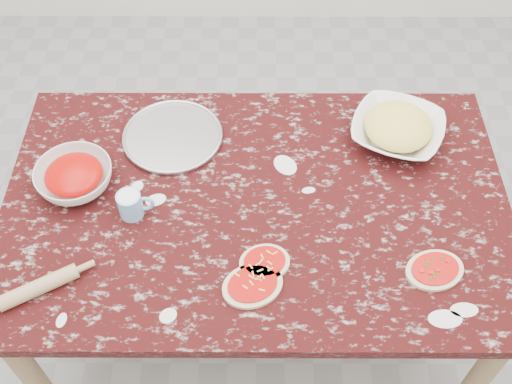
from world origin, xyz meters
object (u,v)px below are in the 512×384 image
object	(u,v)px
cheese_bowl	(397,131)
rolling_pin	(39,287)
sauce_bowl	(75,178)
flour_mug	(131,204)
pizza_tray	(173,137)
worktable	(256,217)

from	to	relation	value
cheese_bowl	rolling_pin	bearing A→B (deg)	-151.30
sauce_bowl	flour_mug	xyz separation A→B (m)	(0.20, -0.11, 0.01)
pizza_tray	rolling_pin	xyz separation A→B (m)	(-0.32, -0.59, 0.02)
sauce_bowl	rolling_pin	bearing A→B (deg)	-94.91
cheese_bowl	flour_mug	bearing A→B (deg)	-159.50
sauce_bowl	flour_mug	distance (m)	0.22
cheese_bowl	flour_mug	distance (m)	0.92
worktable	sauce_bowl	bearing A→B (deg)	173.48
worktable	sauce_bowl	xyz separation A→B (m)	(-0.58, 0.07, 0.12)
flour_mug	rolling_pin	world-z (taller)	flour_mug
pizza_tray	flour_mug	distance (m)	0.33
worktable	cheese_bowl	bearing A→B (deg)	29.97
pizza_tray	flour_mug	bearing A→B (deg)	-106.53
sauce_bowl	rolling_pin	size ratio (longest dim) A/B	1.08
sauce_bowl	flour_mug	size ratio (longest dim) A/B	2.18
sauce_bowl	worktable	bearing A→B (deg)	-6.52
worktable	rolling_pin	bearing A→B (deg)	-152.32
cheese_bowl	flour_mug	world-z (taller)	flour_mug
rolling_pin	worktable	bearing A→B (deg)	27.68
worktable	cheese_bowl	distance (m)	0.56
pizza_tray	sauce_bowl	xyz separation A→B (m)	(-0.29, -0.21, 0.03)
worktable	flour_mug	world-z (taller)	flour_mug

